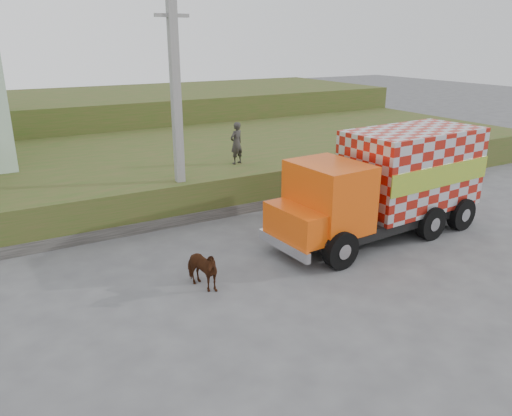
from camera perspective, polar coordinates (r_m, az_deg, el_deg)
ground at (r=15.59m, az=1.37°, el=-5.74°), size 120.00×120.00×0.00m
embankment at (r=24.00m, az=-11.11°, el=4.67°), size 40.00×12.00×1.50m
embankment_far at (r=35.25m, az=-17.74°, el=9.84°), size 40.00×12.00×3.00m
retaining_strip at (r=18.29m, az=-10.90°, el=-1.62°), size 16.00×0.50×0.40m
utility_pole at (r=18.04m, az=-9.05°, el=10.94°), size 1.20×0.30×8.00m
cargo_truck at (r=17.52m, az=14.95°, el=2.79°), size 8.13×3.22×3.56m
cow at (r=13.64m, az=-6.35°, el=-6.93°), size 1.01×1.50×1.16m
pedestrian at (r=20.80m, az=-2.25°, el=7.42°), size 0.73×0.59×1.74m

